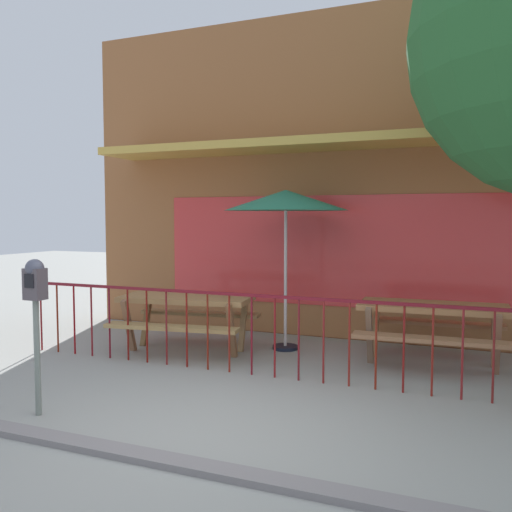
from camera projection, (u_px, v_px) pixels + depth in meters
name	position (u px, v px, depth m)	size (l,w,h in m)	color
ground	(200.00, 435.00, 4.70)	(40.00, 40.00, 0.00)	gray
pub_storefront	(332.00, 177.00, 8.55)	(8.33, 1.49, 4.99)	brown
patio_fence_front	(275.00, 321.00, 6.34)	(7.02, 0.04, 0.97)	maroon
picnic_table_left	(186.00, 308.00, 7.61)	(1.98, 1.60, 0.79)	#9C7144
picnic_table_right	(432.00, 317.00, 6.88)	(1.85, 1.43, 0.79)	#A46E43
patio_umbrella	(286.00, 202.00, 7.62)	(1.73, 1.73, 2.25)	black
parking_meter_near	(35.00, 295.00, 5.10)	(0.18, 0.17, 1.48)	slate
curb_edge	(163.00, 464.00, 4.15)	(11.66, 0.20, 0.11)	gray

